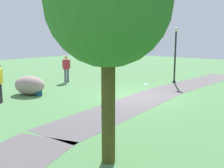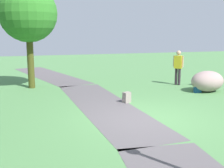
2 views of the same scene
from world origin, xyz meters
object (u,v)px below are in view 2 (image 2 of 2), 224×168
young_tree_near_path (28,14)px  lawn_boulder (207,81)px  spare_backpack_on_lawn (127,97)px  backpack_by_boulder (197,88)px  handbag_on_grass (195,82)px  woman_with_handbag (178,65)px

young_tree_near_path → lawn_boulder: (-3.02, -7.47, -2.95)m
young_tree_near_path → spare_backpack_on_lawn: bearing=-139.0°
young_tree_near_path → spare_backpack_on_lawn: young_tree_near_path is taller
young_tree_near_path → backpack_by_boulder: (-3.12, -6.93, -3.22)m
spare_backpack_on_lawn → backpack_by_boulder: bearing=-77.6°
spare_backpack_on_lawn → lawn_boulder: bearing=-77.8°
young_tree_near_path → lawn_boulder: young_tree_near_path is taller
lawn_boulder → spare_backpack_on_lawn: size_ratio=4.44×
handbag_on_grass → spare_backpack_on_lawn: (-2.40, 4.42, 0.05)m
backpack_by_boulder → lawn_boulder: bearing=-79.5°
handbag_on_grass → backpack_by_boulder: bearing=151.4°
handbag_on_grass → backpack_by_boulder: 1.84m
young_tree_near_path → woman_with_handbag: young_tree_near_path is taller
handbag_on_grass → spare_backpack_on_lawn: bearing=118.5°
lawn_boulder → backpack_by_boulder: bearing=100.5°
young_tree_near_path → handbag_on_grass: (-1.50, -7.81, -3.27)m
lawn_boulder → spare_backpack_on_lawn: 4.19m
lawn_boulder → handbag_on_grass: (1.52, -0.33, -0.32)m
woman_with_handbag → backpack_by_boulder: 2.04m
backpack_by_boulder → spare_backpack_on_lawn: (-0.78, 3.54, 0.00)m
handbag_on_grass → lawn_boulder: bearing=167.6°
lawn_boulder → handbag_on_grass: lawn_boulder is taller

